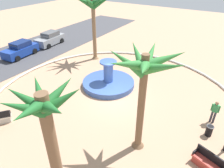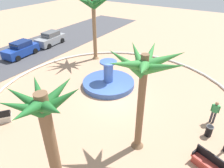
{
  "view_description": "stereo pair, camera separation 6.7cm",
  "coord_description": "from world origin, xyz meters",
  "px_view_note": "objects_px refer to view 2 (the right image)",
  "views": [
    {
      "loc": [
        -11.3,
        -6.89,
        9.22
      ],
      "look_at": [
        0.45,
        0.44,
        1.0
      ],
      "focal_mm": 32.7,
      "sensor_mm": 36.0,
      "label": 1
    },
    {
      "loc": [
        -11.26,
        -6.95,
        9.22
      ],
      "look_at": [
        0.45,
        0.44,
        1.0
      ],
      "focal_mm": 32.7,
      "sensor_mm": 36.0,
      "label": 2
    }
  ],
  "objects_px": {
    "fountain": "(108,82)",
    "palm_tree_mid_plaza": "(93,7)",
    "parked_car_third": "(51,39)",
    "bench_east": "(207,164)",
    "palm_tree_by_curb": "(45,121)",
    "trash_bin": "(209,131)",
    "palm_tree_near_fountain": "(143,74)",
    "parked_car_second": "(21,49)",
    "person_cyclist_helmet": "(215,111)"
  },
  "relations": [
    {
      "from": "fountain",
      "to": "parked_car_second",
      "type": "distance_m",
      "value": 12.08
    },
    {
      "from": "trash_bin",
      "to": "parked_car_second",
      "type": "bearing_deg",
      "value": 84.41
    },
    {
      "from": "bench_east",
      "to": "fountain",
      "type": "bearing_deg",
      "value": 63.99
    },
    {
      "from": "palm_tree_mid_plaza",
      "to": "trash_bin",
      "type": "height_order",
      "value": "palm_tree_mid_plaza"
    },
    {
      "from": "bench_east",
      "to": "parked_car_third",
      "type": "relative_size",
      "value": 0.41
    },
    {
      "from": "person_cyclist_helmet",
      "to": "parked_car_second",
      "type": "bearing_deg",
      "value": 88.3
    },
    {
      "from": "palm_tree_mid_plaza",
      "to": "bench_east",
      "type": "bearing_deg",
      "value": -122.57
    },
    {
      "from": "palm_tree_mid_plaza",
      "to": "palm_tree_by_curb",
      "type": "bearing_deg",
      "value": -151.05
    },
    {
      "from": "parked_car_third",
      "to": "bench_east",
      "type": "bearing_deg",
      "value": -113.44
    },
    {
      "from": "fountain",
      "to": "palm_tree_mid_plaza",
      "type": "bearing_deg",
      "value": 46.76
    },
    {
      "from": "fountain",
      "to": "bench_east",
      "type": "distance_m",
      "value": 9.86
    },
    {
      "from": "trash_bin",
      "to": "parked_car_third",
      "type": "relative_size",
      "value": 0.18
    },
    {
      "from": "palm_tree_mid_plaza",
      "to": "bench_east",
      "type": "height_order",
      "value": "palm_tree_mid_plaza"
    },
    {
      "from": "palm_tree_mid_plaza",
      "to": "parked_car_third",
      "type": "relative_size",
      "value": 1.65
    },
    {
      "from": "trash_bin",
      "to": "person_cyclist_helmet",
      "type": "height_order",
      "value": "person_cyclist_helmet"
    },
    {
      "from": "palm_tree_mid_plaza",
      "to": "parked_car_third",
      "type": "xyz_separation_m",
      "value": [
        0.59,
        7.65,
        -4.7
      ]
    },
    {
      "from": "palm_tree_near_fountain",
      "to": "bench_east",
      "type": "xyz_separation_m",
      "value": [
        0.48,
        -3.72,
        -4.39
      ]
    },
    {
      "from": "fountain",
      "to": "palm_tree_by_curb",
      "type": "height_order",
      "value": "palm_tree_by_curb"
    },
    {
      "from": "fountain",
      "to": "parked_car_third",
      "type": "relative_size",
      "value": 1.08
    },
    {
      "from": "bench_east",
      "to": "person_cyclist_helmet",
      "type": "distance_m",
      "value": 4.05
    },
    {
      "from": "palm_tree_near_fountain",
      "to": "person_cyclist_helmet",
      "type": "height_order",
      "value": "palm_tree_near_fountain"
    },
    {
      "from": "palm_tree_near_fountain",
      "to": "parked_car_second",
      "type": "height_order",
      "value": "palm_tree_near_fountain"
    },
    {
      "from": "trash_bin",
      "to": "person_cyclist_helmet",
      "type": "bearing_deg",
      "value": 1.14
    },
    {
      "from": "palm_tree_near_fountain",
      "to": "palm_tree_by_curb",
      "type": "xyz_separation_m",
      "value": [
        -4.06,
        2.36,
        -0.97
      ]
    },
    {
      "from": "trash_bin",
      "to": "parked_car_third",
      "type": "height_order",
      "value": "parked_car_third"
    },
    {
      "from": "bench_east",
      "to": "parked_car_second",
      "type": "bearing_deg",
      "value": 77.61
    },
    {
      "from": "fountain",
      "to": "palm_tree_mid_plaza",
      "type": "xyz_separation_m",
      "value": [
        4.16,
        4.43,
        5.16
      ]
    },
    {
      "from": "palm_tree_mid_plaza",
      "to": "parked_car_third",
      "type": "distance_m",
      "value": 9.0
    },
    {
      "from": "palm_tree_near_fountain",
      "to": "palm_tree_mid_plaza",
      "type": "distance_m",
      "value": 13.14
    },
    {
      "from": "parked_car_second",
      "to": "person_cyclist_helmet",
      "type": "bearing_deg",
      "value": -91.7
    },
    {
      "from": "palm_tree_near_fountain",
      "to": "parked_car_third",
      "type": "bearing_deg",
      "value": 60.94
    },
    {
      "from": "fountain",
      "to": "bench_east",
      "type": "height_order",
      "value": "fountain"
    },
    {
      "from": "palm_tree_by_curb",
      "to": "bench_east",
      "type": "height_order",
      "value": "palm_tree_by_curb"
    },
    {
      "from": "palm_tree_mid_plaza",
      "to": "parked_car_second",
      "type": "distance_m",
      "value": 9.78
    },
    {
      "from": "palm_tree_near_fountain",
      "to": "parked_car_second",
      "type": "distance_m",
      "value": 18.37
    },
    {
      "from": "bench_east",
      "to": "trash_bin",
      "type": "bearing_deg",
      "value": 8.16
    },
    {
      "from": "bench_east",
      "to": "parked_car_second",
      "type": "relative_size",
      "value": 0.41
    },
    {
      "from": "palm_tree_near_fountain",
      "to": "parked_car_third",
      "type": "height_order",
      "value": "palm_tree_near_fountain"
    },
    {
      "from": "palm_tree_by_curb",
      "to": "palm_tree_mid_plaza",
      "type": "distance_m",
      "value": 14.99
    },
    {
      "from": "palm_tree_near_fountain",
      "to": "bench_east",
      "type": "relative_size",
      "value": 3.59
    },
    {
      "from": "palm_tree_by_curb",
      "to": "parked_car_second",
      "type": "bearing_deg",
      "value": 58.38
    },
    {
      "from": "fountain",
      "to": "palm_tree_mid_plaza",
      "type": "relative_size",
      "value": 0.66
    },
    {
      "from": "fountain",
      "to": "trash_bin",
      "type": "xyz_separation_m",
      "value": [
        -1.74,
        -8.49,
        0.06
      ]
    },
    {
      "from": "parked_car_second",
      "to": "parked_car_third",
      "type": "relative_size",
      "value": 1.0
    },
    {
      "from": "fountain",
      "to": "person_cyclist_helmet",
      "type": "xyz_separation_m",
      "value": [
        -0.34,
        -8.47,
        0.61
      ]
    },
    {
      "from": "palm_tree_by_curb",
      "to": "parked_car_third",
      "type": "bearing_deg",
      "value": 47.48
    },
    {
      "from": "trash_bin",
      "to": "palm_tree_near_fountain",
      "type": "bearing_deg",
      "value": 132.45
    },
    {
      "from": "fountain",
      "to": "trash_bin",
      "type": "height_order",
      "value": "fountain"
    },
    {
      "from": "bench_east",
      "to": "palm_tree_by_curb",
      "type": "bearing_deg",
      "value": 126.75
    },
    {
      "from": "bench_east",
      "to": "palm_tree_mid_plaza",
      "type": "bearing_deg",
      "value": 57.43
    }
  ]
}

